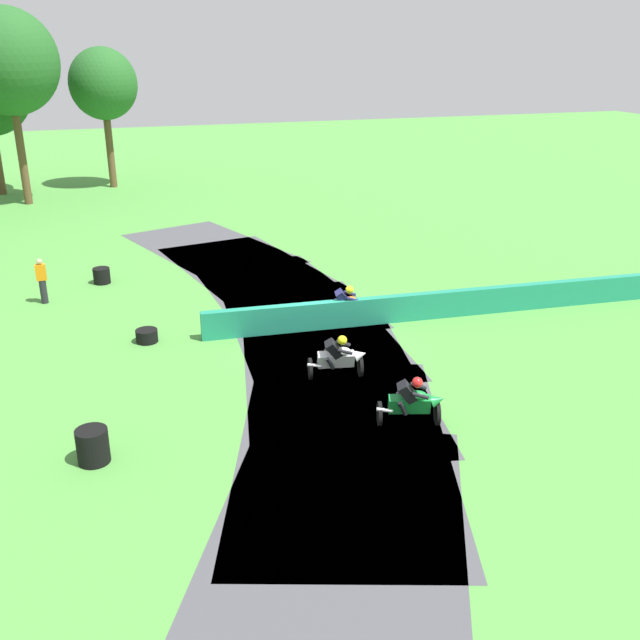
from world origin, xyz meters
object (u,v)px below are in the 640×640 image
at_px(motorcycle_trailing_orange, 346,305).
at_px(tire_stack_mid_b, 102,276).
at_px(tire_stack_mid_a, 147,336).
at_px(track_marshal, 42,281).
at_px(tire_stack_near, 93,446).
at_px(motorcycle_lead_green, 413,402).
at_px(motorcycle_chase_white, 339,357).

height_order(motorcycle_trailing_orange, tire_stack_mid_b, motorcycle_trailing_orange).
distance_m(tire_stack_mid_a, track_marshal, 5.68).
bearing_deg(tire_stack_near, motorcycle_trailing_orange, 36.91).
xyz_separation_m(motorcycle_lead_green, tire_stack_near, (-7.36, 0.69, -0.25)).
bearing_deg(motorcycle_chase_white, tire_stack_mid_a, 138.60).
height_order(motorcycle_trailing_orange, tire_stack_mid_a, motorcycle_trailing_orange).
xyz_separation_m(tire_stack_near, tire_stack_mid_b, (0.61, 12.93, -0.10)).
bearing_deg(motorcycle_chase_white, tire_stack_mid_b, 119.18).
bearing_deg(motorcycle_chase_white, track_marshal, 131.67).
relative_size(motorcycle_trailing_orange, tire_stack_near, 2.13).
bearing_deg(tire_stack_mid_b, motorcycle_lead_green, -63.61).
bearing_deg(tire_stack_mid_a, tire_stack_near, -104.78).
height_order(tire_stack_near, track_marshal, track_marshal).
bearing_deg(tire_stack_mid_b, motorcycle_trailing_orange, -42.33).
xyz_separation_m(motorcycle_lead_green, track_marshal, (-8.78, 11.93, 0.17)).
distance_m(motorcycle_chase_white, tire_stack_near, 6.93).
height_order(motorcycle_trailing_orange, track_marshal, track_marshal).
bearing_deg(tire_stack_mid_b, track_marshal, -140.09).
bearing_deg(tire_stack_near, motorcycle_chase_white, 19.48).
xyz_separation_m(tire_stack_near, tire_stack_mid_a, (1.73, 6.55, -0.20)).
height_order(tire_stack_mid_b, track_marshal, track_marshal).
relative_size(motorcycle_chase_white, tire_stack_mid_a, 2.53).
xyz_separation_m(tire_stack_mid_a, track_marshal, (-3.14, 4.69, 0.62)).
height_order(motorcycle_lead_green, tire_stack_mid_b, motorcycle_lead_green).
height_order(motorcycle_lead_green, motorcycle_trailing_orange, motorcycle_lead_green).
bearing_deg(motorcycle_lead_green, motorcycle_trailing_orange, 83.73).
bearing_deg(track_marshal, tire_stack_mid_a, -56.20).
distance_m(motorcycle_chase_white, tire_stack_mid_a, 6.42).
relative_size(tire_stack_mid_b, track_marshal, 0.39).
xyz_separation_m(motorcycle_trailing_orange, tire_stack_near, (-8.11, -6.09, -0.25)).
height_order(motorcycle_trailing_orange, tire_stack_near, motorcycle_trailing_orange).
bearing_deg(tire_stack_mid_b, tire_stack_mid_a, -80.03).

